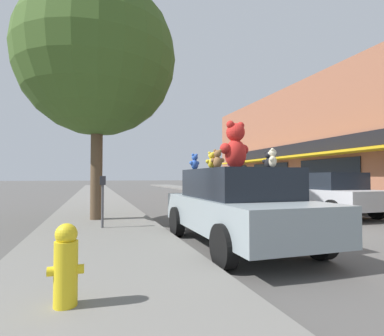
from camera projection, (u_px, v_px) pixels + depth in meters
name	position (u px, v px, depth m)	size (l,w,h in m)	color
ground_plane	(319.00, 232.00, 7.56)	(260.00, 260.00, 0.00)	#514F4C
sidewalk_near	(102.00, 243.00, 5.92)	(2.97, 90.00, 0.14)	slate
plush_art_car	(237.00, 205.00, 6.01)	(1.97, 4.29, 1.55)	#8C999E
teddy_bear_giant	(235.00, 146.00, 6.07)	(0.74, 0.50, 0.97)	red
teddy_bear_cream	(273.00, 158.00, 5.09)	(0.21, 0.23, 0.33)	beige
teddy_bear_black	(269.00, 160.00, 5.77)	(0.23, 0.22, 0.34)	black
teddy_bear_yellow	(212.00, 160.00, 5.66)	(0.23, 0.15, 0.32)	yellow
teddy_bear_purple	(233.00, 163.00, 7.10)	(0.26, 0.21, 0.35)	purple
teddy_bear_brown	(218.00, 159.00, 5.52)	(0.27, 0.19, 0.35)	olive
teddy_bear_blue	(195.00, 162.00, 6.61)	(0.27, 0.19, 0.36)	blue
teddy_bear_white	(212.00, 161.00, 6.14)	(0.25, 0.20, 0.34)	white
parked_car_far_center	(326.00, 193.00, 10.80)	(2.02, 4.13, 1.54)	#B7B7BC
street_tree	(98.00, 58.00, 8.98)	(4.65, 4.65, 7.15)	brown
fire_hydrant	(66.00, 265.00, 2.88)	(0.33, 0.22, 0.79)	yellow
parking_meter	(103.00, 195.00, 7.37)	(0.14, 0.10, 1.27)	#4C4C51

